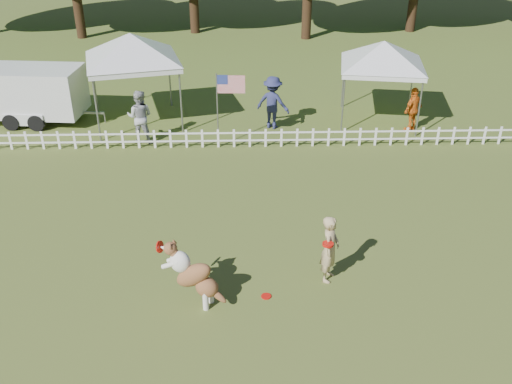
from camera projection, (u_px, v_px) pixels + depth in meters
ground at (268, 283)px, 12.01m from camera, size 120.00×120.00×0.00m
picket_fence at (258, 138)px, 18.00m from camera, size 22.00×0.08×0.60m
handler at (330, 249)px, 11.79m from camera, size 0.54×0.65×1.52m
dog at (195, 275)px, 11.16m from camera, size 1.35×0.90×1.33m
frisbee_on_turf at (266, 296)px, 11.62m from camera, size 0.21×0.21×0.02m
canopy_tent_left at (135, 80)px, 19.28m from camera, size 3.54×3.54×3.02m
canopy_tent_right at (380, 83)px, 19.43m from camera, size 3.06×3.06×2.75m
cargo_trailer at (31, 94)px, 19.64m from camera, size 4.55×2.35×1.93m
flag_pole at (218, 111)px, 17.56m from camera, size 0.92×0.14×2.39m
spectator_a at (140, 117)px, 18.08m from camera, size 0.91×0.74×1.72m
spectator_b at (273, 103)px, 19.12m from camera, size 1.33×1.10×1.79m
spectator_c at (413, 109)px, 18.98m from camera, size 0.91×0.84×1.50m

